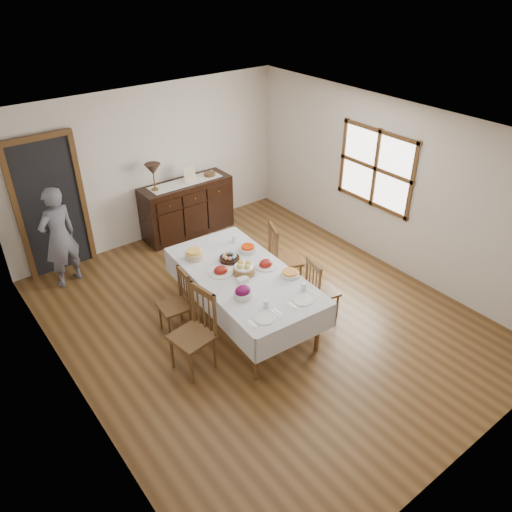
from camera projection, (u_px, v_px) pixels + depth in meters
ground at (260, 317)px, 6.95m from camera, size 6.00×6.00×0.00m
room_shell at (231, 203)px, 6.30m from camera, size 5.02×6.02×2.65m
dining_table at (243, 280)px, 6.49m from camera, size 1.33×2.39×0.80m
chair_left_near at (195, 330)px, 5.87m from camera, size 0.51×0.51×1.08m
chair_left_far at (177, 302)px, 6.50m from camera, size 0.40×0.40×0.89m
chair_right_near at (320, 289)px, 6.73m from camera, size 0.45×0.45×0.91m
chair_right_far at (282, 257)px, 7.30m from camera, size 0.57×0.57×1.05m
sideboard at (187, 208)px, 8.78m from camera, size 1.61×0.58×0.97m
person at (58, 234)px, 7.25m from camera, size 0.60×0.48×1.68m
bread_basket at (244, 269)px, 6.41m from camera, size 0.28×0.28×0.17m
egg_basket at (230, 258)px, 6.70m from camera, size 0.27×0.27×0.11m
ham_platter_a at (221, 271)px, 6.45m from camera, size 0.33×0.33×0.11m
ham_platter_b at (266, 264)px, 6.58m from camera, size 0.30×0.30×0.11m
beet_bowl at (243, 293)px, 5.98m from camera, size 0.23×0.23×0.15m
carrot_bowl at (248, 249)px, 6.91m from camera, size 0.24×0.24×0.08m
pineapple_bowl at (194, 255)px, 6.73m from camera, size 0.24×0.24×0.13m
casserole_dish at (290, 274)px, 6.39m from camera, size 0.24×0.24×0.07m
butter_dish at (243, 280)px, 6.26m from camera, size 0.15×0.10×0.07m
setting_left at (264, 313)px, 5.71m from camera, size 0.43×0.31×0.10m
setting_right at (303, 295)px, 6.00m from camera, size 0.43×0.31×0.10m
glass_far_a at (200, 251)px, 6.83m from camera, size 0.07×0.07×0.09m
glass_far_b at (234, 239)px, 7.12m from camera, size 0.07×0.07×0.09m
runner at (185, 182)px, 8.53m from camera, size 1.30×0.35×0.01m
table_lamp at (153, 170)px, 8.06m from camera, size 0.26×0.26×0.46m
picture_frame at (190, 174)px, 8.46m from camera, size 0.22×0.08×0.28m
deco_bowl at (210, 174)px, 8.75m from camera, size 0.20×0.20×0.06m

